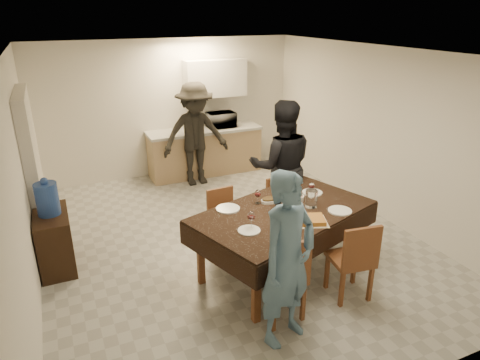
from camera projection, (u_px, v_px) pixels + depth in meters
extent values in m
cube|color=#A8A8A4|center=(229.00, 239.00, 6.18)|extent=(5.00, 6.00, 0.02)
cube|color=white|center=(227.00, 52.00, 5.21)|extent=(5.00, 6.00, 0.02)
cube|color=silver|center=(169.00, 109.00, 8.24)|extent=(5.00, 0.02, 2.60)
cube|color=silver|center=(385.00, 269.00, 3.15)|extent=(5.00, 0.02, 2.60)
cube|color=silver|center=(21.00, 182.00, 4.75)|extent=(0.02, 6.00, 2.60)
cube|color=silver|center=(377.00, 133.00, 6.64)|extent=(0.02, 6.00, 2.60)
cube|color=silver|center=(33.00, 168.00, 5.89)|extent=(0.15, 1.40, 2.10)
cube|color=tan|center=(205.00, 152.00, 8.52)|extent=(2.20, 0.60, 0.86)
cube|color=#B1B0AB|center=(204.00, 130.00, 8.35)|extent=(2.24, 0.64, 0.05)
cube|color=silver|center=(215.00, 78.00, 8.22)|extent=(1.20, 0.34, 0.70)
cube|color=black|center=(284.00, 212.00, 5.15)|extent=(2.43, 1.87, 0.04)
cube|color=brown|center=(282.00, 242.00, 5.30)|extent=(0.08, 0.08, 0.79)
cube|color=brown|center=(280.00, 277.00, 4.46)|extent=(0.47, 0.47, 0.05)
cube|color=brown|center=(291.00, 265.00, 4.19)|extent=(0.45, 0.07, 0.48)
cube|color=brown|center=(350.00, 259.00, 4.81)|extent=(0.50, 0.50, 0.05)
cube|color=brown|center=(364.00, 247.00, 4.54)|extent=(0.44, 0.10, 0.47)
cube|color=brown|center=(226.00, 222.00, 5.76)|extent=(0.41, 0.41, 0.05)
cube|color=brown|center=(231.00, 212.00, 5.53)|extent=(0.39, 0.06, 0.41)
cube|color=brown|center=(284.00, 210.00, 6.10)|extent=(0.42, 0.42, 0.05)
cube|color=brown|center=(291.00, 200.00, 5.86)|extent=(0.39, 0.07, 0.42)
cube|color=black|center=(55.00, 241.00, 5.38)|extent=(0.40, 0.81, 0.75)
cylinder|color=#2D50A9|center=(47.00, 199.00, 5.17)|extent=(0.27, 0.27, 0.40)
cylinder|color=white|center=(311.00, 199.00, 5.19)|extent=(0.14, 0.14, 0.22)
cube|color=#AA6F32|center=(308.00, 220.00, 4.84)|extent=(0.52, 0.46, 0.05)
cylinder|color=white|center=(297.00, 198.00, 5.39)|extent=(0.17, 0.17, 0.06)
cylinder|color=white|center=(269.00, 201.00, 5.35)|extent=(0.20, 0.20, 0.03)
cylinder|color=white|center=(249.00, 230.00, 4.65)|extent=(0.25, 0.25, 0.01)
cylinder|color=white|center=(340.00, 211.00, 5.11)|extent=(0.28, 0.28, 0.02)
cylinder|color=white|center=(228.00, 209.00, 5.16)|extent=(0.29, 0.29, 0.02)
cylinder|color=white|center=(312.00, 192.00, 5.62)|extent=(0.27, 0.27, 0.02)
imported|color=silver|center=(221.00, 120.00, 8.42)|extent=(0.54, 0.36, 0.30)
imported|color=slate|center=(288.00, 260.00, 4.02)|extent=(0.75, 0.61, 1.78)
imported|color=black|center=(281.00, 166.00, 6.19)|extent=(1.14, 1.01, 1.94)
imported|color=black|center=(195.00, 135.00, 7.81)|extent=(1.23, 0.71, 1.91)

